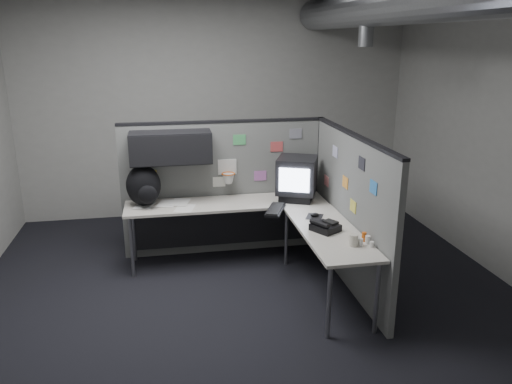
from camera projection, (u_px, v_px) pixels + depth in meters
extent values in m
cube|color=black|center=(250.00, 300.00, 5.05)|extent=(5.60, 5.60, 0.01)
cube|color=#9E9E99|center=(216.00, 106.00, 7.21)|extent=(5.60, 0.01, 3.20)
cube|color=#9E9E99|center=(372.00, 288.00, 1.94)|extent=(5.60, 0.01, 3.20)
cylinder|color=slate|center=(403.00, 2.00, 4.46)|extent=(0.40, 5.49, 0.40)
cylinder|color=slate|center=(366.00, 32.00, 5.28)|extent=(0.16, 0.16, 0.30)
cube|color=slate|center=(224.00, 189.00, 6.02)|extent=(2.43, 0.06, 1.60)
cube|color=black|center=(223.00, 121.00, 5.78)|extent=(2.43, 0.07, 0.03)
cube|color=black|center=(318.00, 184.00, 6.23)|extent=(0.07, 0.07, 1.60)
cube|color=black|center=(171.00, 147.00, 5.56)|extent=(0.90, 0.35, 0.35)
cube|color=black|center=(171.00, 151.00, 5.39)|extent=(0.90, 0.02, 0.33)
cube|color=silver|center=(227.00, 167.00, 5.91)|extent=(0.22, 0.02, 0.18)
torus|color=#D85914|center=(228.00, 174.00, 5.84)|extent=(0.16, 0.16, 0.01)
cone|color=white|center=(228.00, 179.00, 5.86)|extent=(0.14, 0.14, 0.11)
cube|color=gold|center=(150.00, 175.00, 5.77)|extent=(0.15, 0.01, 0.12)
cube|color=#4CB266|center=(239.00, 140.00, 5.84)|extent=(0.15, 0.01, 0.12)
cube|color=#B266B2|center=(260.00, 176.00, 6.02)|extent=(0.15, 0.01, 0.12)
cube|color=#CC4C4C|center=(277.00, 147.00, 5.95)|extent=(0.15, 0.01, 0.12)
cube|color=gray|center=(296.00, 134.00, 5.95)|extent=(0.15, 0.01, 0.12)
cube|color=silver|center=(219.00, 182.00, 5.95)|extent=(0.15, 0.01, 0.12)
cube|color=slate|center=(350.00, 212.00, 5.21)|extent=(0.06, 2.23, 1.60)
cube|color=black|center=(354.00, 135.00, 4.97)|extent=(0.07, 2.23, 0.03)
cube|color=silver|center=(335.00, 152.00, 5.45)|extent=(0.01, 0.15, 0.12)
cube|color=orange|center=(345.00, 182.00, 5.19)|extent=(0.01, 0.15, 0.12)
cube|color=#26262D|center=(362.00, 163.00, 4.73)|extent=(0.01, 0.15, 0.12)
cube|color=#D87F7F|center=(326.00, 181.00, 5.80)|extent=(0.01, 0.15, 0.12)
cube|color=#337FCC|center=(373.00, 187.00, 4.49)|extent=(0.01, 0.15, 0.12)
cube|color=#E5D84C|center=(353.00, 206.00, 5.01)|extent=(0.01, 0.15, 0.12)
cube|color=beige|center=(227.00, 204.00, 5.74)|extent=(2.30, 0.56, 0.03)
cube|color=beige|center=(329.00, 232.00, 4.91)|extent=(0.56, 1.55, 0.03)
cube|color=black|center=(225.00, 223.00, 6.04)|extent=(2.18, 0.02, 0.55)
cylinder|color=gray|center=(132.00, 247.00, 5.45)|extent=(0.04, 0.04, 0.70)
cylinder|color=gray|center=(134.00, 233.00, 5.87)|extent=(0.04, 0.04, 0.70)
cylinder|color=gray|center=(286.00, 236.00, 5.76)|extent=(0.04, 0.04, 0.70)
cylinder|color=gray|center=(329.00, 302.00, 4.31)|extent=(0.04, 0.04, 0.70)
cylinder|color=gray|center=(377.00, 298.00, 4.39)|extent=(0.04, 0.04, 0.70)
cube|color=black|center=(297.00, 195.00, 5.86)|extent=(0.50, 0.52, 0.08)
cube|color=black|center=(297.00, 175.00, 5.78)|extent=(0.57, 0.57, 0.41)
cube|color=silver|center=(294.00, 180.00, 5.57)|extent=(0.32, 0.15, 0.27)
cube|color=black|center=(275.00, 210.00, 5.44)|extent=(0.32, 0.47, 0.03)
cube|color=black|center=(275.00, 208.00, 5.43)|extent=(0.28, 0.43, 0.01)
cube|color=black|center=(315.00, 217.00, 5.27)|extent=(0.23, 0.25, 0.01)
ellipsoid|color=black|center=(315.00, 215.00, 5.26)|extent=(0.11, 0.09, 0.04)
cube|color=black|center=(325.00, 228.00, 4.88)|extent=(0.31, 0.32, 0.07)
cylinder|color=black|center=(319.00, 224.00, 4.83)|extent=(0.16, 0.21, 0.05)
cube|color=black|center=(331.00, 222.00, 4.90)|extent=(0.15, 0.16, 0.02)
cylinder|color=silver|center=(368.00, 240.00, 4.57)|extent=(0.06, 0.06, 0.08)
cylinder|color=silver|center=(361.00, 242.00, 4.53)|extent=(0.06, 0.06, 0.07)
cylinder|color=silver|center=(372.00, 244.00, 4.50)|extent=(0.05, 0.05, 0.05)
cylinder|color=#D85914|center=(364.00, 237.00, 4.62)|extent=(0.06, 0.06, 0.09)
cylinder|color=beige|center=(354.00, 240.00, 4.52)|extent=(0.09, 0.09, 0.11)
cube|color=white|center=(185.00, 208.00, 5.54)|extent=(0.26, 0.32, 0.00)
cube|color=white|center=(167.00, 203.00, 5.69)|extent=(0.26, 0.32, 0.00)
cube|color=white|center=(145.00, 205.00, 5.62)|extent=(0.26, 0.32, 0.00)
cube|color=white|center=(180.00, 202.00, 5.72)|extent=(0.26, 0.32, 0.00)
ellipsoid|color=black|center=(144.00, 186.00, 5.57)|extent=(0.40, 0.30, 0.47)
ellipsoid|color=black|center=(148.00, 195.00, 5.45)|extent=(0.22, 0.13, 0.21)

